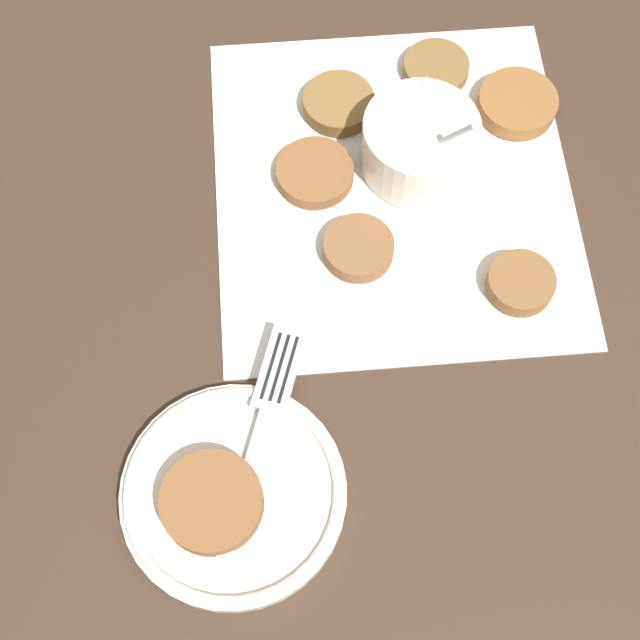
% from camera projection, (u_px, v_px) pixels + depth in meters
% --- Properties ---
extents(ground_plane, '(4.00, 4.00, 0.00)m').
position_uv_depth(ground_plane, '(387.00, 187.00, 0.82)').
color(ground_plane, '#38281E').
extents(napkin, '(0.41, 0.39, 0.00)m').
position_uv_depth(napkin, '(393.00, 185.00, 0.81)').
color(napkin, silver).
rests_on(napkin, ground_plane).
extents(sauce_bowl, '(0.11, 0.10, 0.11)m').
position_uv_depth(sauce_bowl, '(419.00, 145.00, 0.80)').
color(sauce_bowl, silver).
rests_on(sauce_bowl, napkin).
extents(fritter_0, '(0.07, 0.07, 0.02)m').
position_uv_depth(fritter_0, '(339.00, 103.00, 0.84)').
color(fritter_0, brown).
rests_on(fritter_0, napkin).
extents(fritter_1, '(0.06, 0.06, 0.02)m').
position_uv_depth(fritter_1, '(521.00, 283.00, 0.76)').
color(fritter_1, brown).
rests_on(fritter_1, napkin).
extents(fritter_2, '(0.07, 0.07, 0.01)m').
position_uv_depth(fritter_2, '(315.00, 176.00, 0.81)').
color(fritter_2, brown).
rests_on(fritter_2, napkin).
extents(fritter_3, '(0.06, 0.06, 0.01)m').
position_uv_depth(fritter_3, '(436.00, 68.00, 0.86)').
color(fritter_3, brown).
rests_on(fritter_3, napkin).
extents(fritter_4, '(0.06, 0.06, 0.02)m').
position_uv_depth(fritter_4, '(359.00, 248.00, 0.78)').
color(fritter_4, brown).
rests_on(fritter_4, napkin).
extents(fritter_5, '(0.07, 0.07, 0.02)m').
position_uv_depth(fritter_5, '(517.00, 104.00, 0.84)').
color(fritter_5, brown).
rests_on(fritter_5, napkin).
extents(serving_plate, '(0.18, 0.18, 0.02)m').
position_uv_depth(serving_plate, '(234.00, 493.00, 0.69)').
color(serving_plate, silver).
rests_on(serving_plate, ground_plane).
extents(fritter_on_plate, '(0.08, 0.08, 0.02)m').
position_uv_depth(fritter_on_plate, '(212.00, 502.00, 0.67)').
color(fritter_on_plate, brown).
rests_on(fritter_on_plate, serving_plate).
extents(fork, '(0.19, 0.04, 0.00)m').
position_uv_depth(fork, '(267.00, 412.00, 0.70)').
color(fork, silver).
rests_on(fork, serving_plate).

